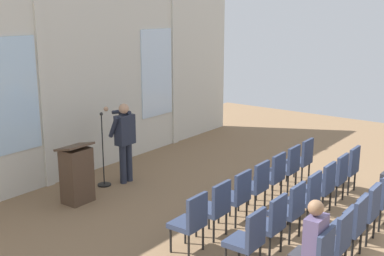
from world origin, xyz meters
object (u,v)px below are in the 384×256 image
at_px(lectern, 77,174).
at_px(chair_r2_c2, 352,223).
at_px(chair_r1_c6, 348,166).
at_px(mic_stand, 104,170).
at_px(chair_r2_c4, 379,197).
at_px(speaker, 124,137).
at_px(chair_r1_c1, 271,221).
at_px(chair_r1_c2, 290,208).
at_px(chair_r0_c3, 256,183).
at_px(chair_r1_c5, 336,175).
at_px(audience_r2_c0, 311,243).
at_px(chair_r2_c3, 366,209).
at_px(chair_r1_c0, 248,237).
at_px(chair_r0_c2, 237,194).
at_px(chair_r1_c3, 307,195).
at_px(chair_r0_c0, 191,220).
at_px(chair_r0_c1, 216,206).
at_px(chair_r0_c5, 288,165).
at_px(chair_r0_c4, 273,174).
at_px(chair_r2_c1, 335,240).
at_px(chair_r0_c6, 302,158).
at_px(chair_r1_c4, 323,185).

distance_m(lectern, chair_r2_c2, 4.99).
bearing_deg(chair_r1_c6, mic_stand, 122.43).
bearing_deg(chair_r2_c4, speaker, 100.53).
xyz_separation_m(chair_r1_c1, chair_r1_c2, (0.65, 0.00, 0.00)).
distance_m(chair_r0_c3, chair_r1_c5, 1.63).
bearing_deg(chair_r0_c3, audience_r2_c0, -135.94).
xyz_separation_m(chair_r1_c1, chair_r2_c3, (1.30, -0.98, 0.00)).
relative_size(chair_r1_c2, audience_r2_c0, 0.72).
distance_m(chair_r1_c0, chair_r2_c3, 2.18).
relative_size(chair_r0_c2, chair_r1_c2, 1.00).
distance_m(chair_r1_c0, chair_r1_c1, 0.65).
height_order(chair_r1_c3, chair_r1_c5, same).
bearing_deg(chair_r1_c0, chair_r2_c4, -20.74).
bearing_deg(chair_r1_c5, audience_r2_c0, -164.48).
relative_size(lectern, chair_r1_c2, 1.23).
bearing_deg(chair_r1_c5, chair_r2_c2, -153.21).
bearing_deg(chair_r2_c4, chair_r2_c2, 180.00).
height_order(chair_r0_c0, chair_r1_c1, same).
bearing_deg(chair_r0_c3, chair_r1_c2, -123.43).
height_order(chair_r0_c1, chair_r1_c5, same).
bearing_deg(chair_r0_c5, chair_r1_c2, -153.21).
bearing_deg(chair_r1_c3, chair_r0_c1, 142.86).
height_order(speaker, chair_r0_c4, speaker).
bearing_deg(chair_r1_c1, chair_r1_c3, 0.00).
bearing_deg(chair_r0_c4, lectern, 127.92).
relative_size(chair_r0_c3, chair_r1_c1, 1.00).
relative_size(mic_stand, chair_r0_c5, 1.65).
relative_size(chair_r0_c3, chair_r2_c4, 1.00).
bearing_deg(lectern, chair_r2_c1, -86.14).
bearing_deg(chair_r1_c2, chair_r0_c2, 90.00).
relative_size(chair_r0_c1, chair_r2_c4, 1.00).
bearing_deg(chair_r2_c1, chair_r1_c5, 20.74).
xyz_separation_m(chair_r0_c3, audience_r2_c0, (-1.95, -1.88, 0.19)).
xyz_separation_m(chair_r0_c4, chair_r1_c5, (0.65, -0.98, 0.00)).
height_order(chair_r0_c6, chair_r2_c2, same).
xyz_separation_m(speaker, chair_r0_c4, (0.92, -2.99, -0.45)).
xyz_separation_m(chair_r0_c3, chair_r0_c4, (0.65, 0.00, 0.00)).
bearing_deg(chair_r0_c2, chair_r0_c4, 0.00).
bearing_deg(chair_r0_c0, chair_r0_c1, 0.00).
distance_m(chair_r0_c6, chair_r1_c0, 4.02).
height_order(chair_r0_c3, chair_r1_c2, same).
bearing_deg(chair_r0_c1, mic_stand, 79.43).
bearing_deg(chair_r1_c2, chair_r1_c0, 180.00).
distance_m(chair_r1_c0, chair_r1_c4, 2.60).
bearing_deg(chair_r1_c4, chair_r0_c0, 159.26).
distance_m(audience_r2_c0, chair_r2_c1, 0.68).
relative_size(chair_r2_c2, chair_r2_c3, 1.00).
bearing_deg(chair_r0_c0, mic_stand, 68.68).
height_order(chair_r0_c5, chair_r1_c6, same).
bearing_deg(chair_r0_c1, chair_r2_c2, -71.73).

